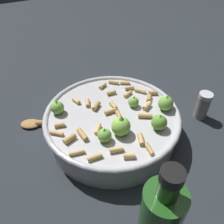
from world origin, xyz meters
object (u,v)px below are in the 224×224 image
(pepper_shaker, at_px, (203,105))
(wooden_spoon, at_px, (61,123))
(cooking_pan, at_px, (112,123))
(olive_oil_bottle, at_px, (158,223))

(pepper_shaker, height_order, wooden_spoon, pepper_shaker)
(cooking_pan, bearing_deg, olive_oil_bottle, 79.06)
(pepper_shaker, relative_size, olive_oil_bottle, 0.35)
(cooking_pan, distance_m, wooden_spoon, 0.15)
(olive_oil_bottle, xyz_separation_m, wooden_spoon, (0.06, -0.36, -0.09))
(pepper_shaker, bearing_deg, wooden_spoon, -20.36)
(cooking_pan, bearing_deg, wooden_spoon, -40.01)
(cooking_pan, relative_size, wooden_spoon, 1.42)
(wooden_spoon, bearing_deg, olive_oil_bottle, 99.12)
(olive_oil_bottle, relative_size, wooden_spoon, 0.97)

